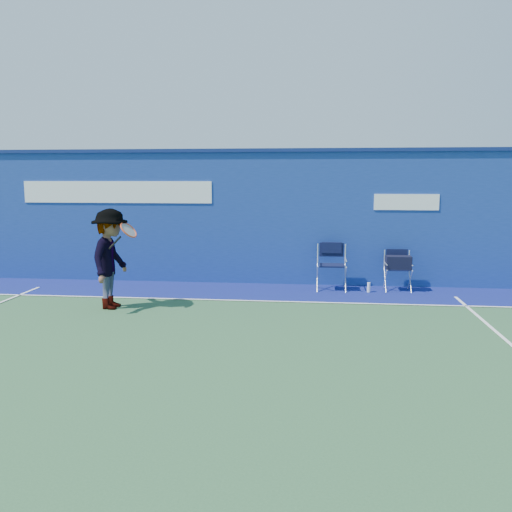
# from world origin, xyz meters

# --- Properties ---
(ground) EXTENTS (80.00, 80.00, 0.00)m
(ground) POSITION_xyz_m (0.00, 0.00, 0.00)
(ground) COLOR #2C5431
(ground) RESTS_ON ground
(stadium_wall) EXTENTS (24.00, 0.50, 3.08)m
(stadium_wall) POSITION_xyz_m (-0.00, 5.20, 1.55)
(stadium_wall) COLOR navy
(stadium_wall) RESTS_ON ground
(out_of_bounds_strip) EXTENTS (24.00, 1.80, 0.01)m
(out_of_bounds_strip) POSITION_xyz_m (0.00, 4.10, 0.00)
(out_of_bounds_strip) COLOR navy
(out_of_bounds_strip) RESTS_ON ground
(court_lines) EXTENTS (24.00, 12.00, 0.01)m
(court_lines) POSITION_xyz_m (0.00, 0.60, 0.01)
(court_lines) COLOR white
(court_lines) RESTS_ON out_of_bounds_strip
(directors_chair_left) EXTENTS (0.60, 0.56, 1.02)m
(directors_chair_left) POSITION_xyz_m (1.98, 4.47, 0.34)
(directors_chair_left) COLOR silver
(directors_chair_left) RESTS_ON ground
(directors_chair_right) EXTENTS (0.53, 0.47, 0.88)m
(directors_chair_right) POSITION_xyz_m (3.40, 4.54, 0.37)
(directors_chair_right) COLOR silver
(directors_chair_right) RESTS_ON ground
(water_bottle) EXTENTS (0.07, 0.07, 0.22)m
(water_bottle) POSITION_xyz_m (2.77, 4.29, 0.11)
(water_bottle) COLOR white
(water_bottle) RESTS_ON ground
(tennis_player) EXTENTS (0.93, 1.21, 1.87)m
(tennis_player) POSITION_xyz_m (-2.17, 2.38, 0.94)
(tennis_player) COLOR #EA4738
(tennis_player) RESTS_ON ground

